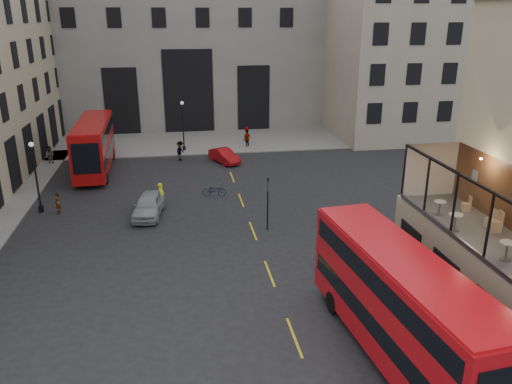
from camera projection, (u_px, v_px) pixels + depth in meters
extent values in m
plane|color=black|center=(337.00, 333.00, 22.97)|extent=(140.00, 140.00, 0.00)
cube|color=black|center=(442.00, 286.00, 23.06)|extent=(0.08, 9.20, 3.00)
cube|color=beige|center=(431.00, 170.00, 26.58)|extent=(3.00, 0.04, 2.90)
cube|color=black|center=(491.00, 171.00, 21.44)|extent=(3.00, 10.00, 0.04)
cube|color=slate|center=(450.00, 233.00, 22.15)|extent=(0.12, 10.00, 0.18)
cube|color=black|center=(459.00, 174.00, 21.23)|extent=(0.12, 10.00, 0.10)
cube|color=beige|center=(475.00, 176.00, 25.07)|extent=(0.04, 0.45, 0.55)
cylinder|color=#FFD899|center=(481.00, 159.00, 23.44)|extent=(0.12, 0.12, 0.05)
cube|color=tan|center=(473.00, 279.00, 23.21)|extent=(3.00, 11.00, 4.50)
cube|color=slate|center=(481.00, 234.00, 22.43)|extent=(3.00, 10.00, 0.10)
cube|color=gray|center=(186.00, 55.00, 63.79)|extent=(34.00, 10.00, 18.00)
cube|color=black|center=(189.00, 92.00, 60.45)|extent=(6.00, 0.12, 10.00)
cube|color=black|center=(122.00, 102.00, 59.56)|extent=(4.00, 0.12, 8.00)
cube|color=black|center=(254.00, 98.00, 62.01)|extent=(4.00, 0.12, 8.00)
cube|color=#A29A83|center=(397.00, 48.00, 59.84)|extent=(16.00, 18.00, 20.00)
cube|color=slate|center=(183.00, 142.00, 57.35)|extent=(40.00, 12.00, 0.12)
cylinder|color=black|center=(268.00, 211.00, 33.50)|extent=(0.10, 0.10, 2.80)
imported|color=black|center=(268.00, 184.00, 32.86)|extent=(0.16, 0.20, 1.00)
cylinder|color=black|center=(88.00, 157.00, 46.23)|extent=(0.10, 0.10, 2.80)
imported|color=black|center=(85.00, 137.00, 45.59)|extent=(0.16, 0.20, 1.00)
cylinder|color=black|center=(37.00, 180.00, 36.26)|extent=(0.14, 0.14, 5.00)
cylinder|color=black|center=(41.00, 209.00, 37.01)|extent=(0.36, 0.36, 0.50)
sphere|color=silver|center=(31.00, 144.00, 35.37)|extent=(0.36, 0.36, 0.36)
cylinder|color=black|center=(183.00, 128.00, 52.81)|extent=(0.14, 0.14, 5.00)
cylinder|color=black|center=(184.00, 149.00, 53.56)|extent=(0.36, 0.36, 0.50)
sphere|color=silver|center=(182.00, 103.00, 51.92)|extent=(0.36, 0.36, 0.36)
cube|color=red|center=(400.00, 305.00, 20.57)|extent=(3.88, 12.13, 4.23)
cube|color=black|center=(399.00, 317.00, 20.77)|extent=(3.85, 11.49, 0.87)
cube|color=black|center=(403.00, 277.00, 20.13)|extent=(3.85, 11.49, 0.87)
cube|color=red|center=(405.00, 258.00, 19.85)|extent=(3.74, 11.89, 0.13)
cylinder|color=black|center=(333.00, 303.00, 24.41)|extent=(0.41, 1.11, 1.08)
cylinder|color=black|center=(379.00, 296.00, 25.01)|extent=(0.41, 1.11, 1.08)
cube|color=#A40B0C|center=(94.00, 144.00, 46.06)|extent=(3.03, 11.86, 4.18)
cube|color=black|center=(95.00, 151.00, 46.26)|extent=(3.05, 11.22, 0.86)
cube|color=black|center=(93.00, 131.00, 45.63)|extent=(3.05, 11.22, 0.86)
cube|color=#A40B0C|center=(92.00, 122.00, 45.35)|extent=(2.92, 11.62, 0.13)
cylinder|color=black|center=(88.00, 155.00, 49.99)|extent=(0.33, 1.08, 1.07)
cylinder|color=black|center=(113.00, 154.00, 50.44)|extent=(0.33, 1.08, 1.07)
cylinder|color=black|center=(77.00, 179.00, 42.70)|extent=(0.33, 1.08, 1.07)
cylinder|color=black|center=(106.00, 178.00, 43.14)|extent=(0.33, 1.08, 1.07)
imported|color=#919498|center=(149.00, 205.00, 36.12)|extent=(2.55, 4.93, 1.60)
imported|color=#A0090E|center=(224.00, 156.00, 49.22)|extent=(3.02, 4.35, 1.36)
imported|color=black|center=(91.00, 158.00, 48.27)|extent=(3.41, 5.72, 1.55)
imported|color=gray|center=(214.00, 190.00, 40.17)|extent=(1.92, 0.85, 0.97)
imported|color=#DBEF19|center=(161.00, 195.00, 37.63)|extent=(0.57, 0.78, 1.95)
imported|color=gray|center=(50.00, 156.00, 48.41)|extent=(1.09, 0.98, 1.84)
imported|color=gray|center=(180.00, 151.00, 49.79)|extent=(1.22, 1.47, 1.97)
imported|color=gray|center=(247.00, 139.00, 54.73)|extent=(1.17, 1.09, 1.94)
imported|color=gray|center=(246.00, 135.00, 56.82)|extent=(1.02, 1.07, 1.84)
imported|color=gray|center=(58.00, 204.00, 36.51)|extent=(0.45, 0.61, 1.55)
cylinder|color=silver|center=(508.00, 243.00, 19.67)|extent=(0.62, 0.62, 0.04)
cylinder|color=slate|center=(507.00, 251.00, 19.80)|extent=(0.08, 0.08, 0.73)
cylinder|color=slate|center=(505.00, 259.00, 19.92)|extent=(0.46, 0.46, 0.03)
cylinder|color=white|center=(456.00, 215.00, 22.43)|extent=(0.62, 0.62, 0.04)
cylinder|color=slate|center=(455.00, 222.00, 22.55)|extent=(0.08, 0.08, 0.72)
cylinder|color=slate|center=(454.00, 230.00, 22.68)|extent=(0.46, 0.46, 0.03)
cylinder|color=silver|center=(440.00, 202.00, 24.19)|extent=(0.56, 0.56, 0.04)
cylinder|color=slate|center=(440.00, 208.00, 24.30)|extent=(0.08, 0.08, 0.66)
cylinder|color=slate|center=(439.00, 214.00, 24.41)|extent=(0.41, 0.41, 0.03)
cube|color=tan|center=(495.00, 226.00, 22.49)|extent=(0.58, 0.58, 0.51)
cube|color=tan|center=(502.00, 216.00, 22.31)|extent=(0.16, 0.48, 0.46)
cube|color=tan|center=(491.00, 223.00, 22.83)|extent=(0.53, 0.53, 0.47)
cube|color=tan|center=(495.00, 214.00, 22.75)|extent=(0.14, 0.43, 0.42)
cube|color=tan|center=(466.00, 207.00, 24.79)|extent=(0.47, 0.47, 0.41)
cube|color=tan|center=(470.00, 200.00, 24.64)|extent=(0.13, 0.38, 0.37)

